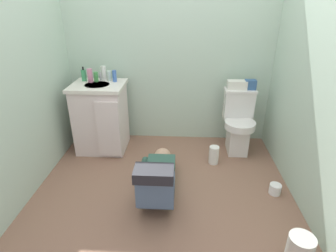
# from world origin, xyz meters

# --- Properties ---
(ground_plane) EXTENTS (2.97, 3.19, 0.04)m
(ground_plane) POSITION_xyz_m (0.00, 0.00, -0.02)
(ground_plane) COLOR #86604C
(wall_back) EXTENTS (2.63, 0.08, 2.40)m
(wall_back) POSITION_xyz_m (0.00, 1.14, 1.20)
(wall_back) COLOR #B0CBB5
(wall_back) RESTS_ON ground_plane
(wall_left) EXTENTS (0.08, 2.19, 2.40)m
(wall_left) POSITION_xyz_m (-1.27, 0.00, 1.20)
(wall_left) COLOR #B0CBB5
(wall_left) RESTS_ON ground_plane
(wall_right) EXTENTS (0.08, 2.19, 2.40)m
(wall_right) POSITION_xyz_m (1.27, 0.00, 1.20)
(wall_right) COLOR #B0CBB5
(wall_right) RESTS_ON ground_plane
(toilet) EXTENTS (0.36, 0.46, 0.75)m
(toilet) POSITION_xyz_m (0.84, 0.79, 0.37)
(toilet) COLOR silver
(toilet) RESTS_ON ground_plane
(vanity_cabinet) EXTENTS (0.60, 0.53, 0.82)m
(vanity_cabinet) POSITION_xyz_m (-0.79, 0.75, 0.42)
(vanity_cabinet) COLOR silver
(vanity_cabinet) RESTS_ON ground_plane
(faucet) EXTENTS (0.02, 0.02, 0.10)m
(faucet) POSITION_xyz_m (-0.80, 0.89, 0.87)
(faucet) COLOR silver
(faucet) RESTS_ON vanity_cabinet
(person_plumber) EXTENTS (0.39, 1.06, 0.52)m
(person_plumber) POSITION_xyz_m (-0.04, -0.10, 0.18)
(person_plumber) COLOR #33594C
(person_plumber) RESTS_ON ground_plane
(tissue_box) EXTENTS (0.22, 0.11, 0.10)m
(tissue_box) POSITION_xyz_m (0.79, 0.88, 0.80)
(tissue_box) COLOR silver
(tissue_box) RESTS_ON toilet
(toiletry_bag) EXTENTS (0.12, 0.09, 0.11)m
(toiletry_bag) POSITION_xyz_m (0.94, 0.88, 0.81)
(toiletry_bag) COLOR #33598C
(toiletry_bag) RESTS_ON toilet
(soap_dispenser) EXTENTS (0.06, 0.06, 0.17)m
(soap_dispenser) POSITION_xyz_m (-0.99, 0.87, 0.89)
(soap_dispenser) COLOR #3D9A61
(soap_dispenser) RESTS_ON vanity_cabinet
(bottle_pink) EXTENTS (0.06, 0.06, 0.16)m
(bottle_pink) POSITION_xyz_m (-0.89, 0.82, 0.90)
(bottle_pink) COLOR pink
(bottle_pink) RESTS_ON vanity_cabinet
(bottle_green) EXTENTS (0.05, 0.05, 0.11)m
(bottle_green) POSITION_xyz_m (-0.83, 0.84, 0.88)
(bottle_green) COLOR #459D4B
(bottle_green) RESTS_ON vanity_cabinet
(bottle_white) EXTENTS (0.06, 0.06, 0.17)m
(bottle_white) POSITION_xyz_m (-0.76, 0.91, 0.90)
(bottle_white) COLOR white
(bottle_white) RESTS_ON vanity_cabinet
(bottle_clear) EXTENTS (0.05, 0.05, 0.12)m
(bottle_clear) POSITION_xyz_m (-0.69, 0.89, 0.88)
(bottle_clear) COLOR silver
(bottle_clear) RESTS_ON vanity_cabinet
(bottle_blue) EXTENTS (0.05, 0.05, 0.13)m
(bottle_blue) POSITION_xyz_m (-0.62, 0.86, 0.89)
(bottle_blue) COLOR #416ABB
(bottle_blue) RESTS_ON vanity_cabinet
(trash_can) EXTENTS (0.18, 0.18, 0.22)m
(trash_can) POSITION_xyz_m (1.01, -0.80, 0.11)
(trash_can) COLOR #96978F
(trash_can) RESTS_ON ground_plane
(paper_towel_roll) EXTENTS (0.11, 0.11, 0.21)m
(paper_towel_roll) POSITION_xyz_m (0.54, 0.47, 0.10)
(paper_towel_roll) COLOR white
(paper_towel_roll) RESTS_ON ground_plane
(toilet_paper_roll) EXTENTS (0.11, 0.11, 0.10)m
(toilet_paper_roll) POSITION_xyz_m (1.07, -0.04, 0.05)
(toilet_paper_roll) COLOR white
(toilet_paper_roll) RESTS_ON ground_plane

